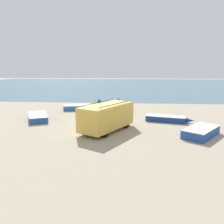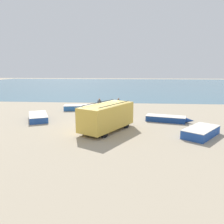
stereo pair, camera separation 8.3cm
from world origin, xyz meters
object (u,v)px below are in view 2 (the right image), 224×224
(fishing_rowboat_1, at_px, (167,119))
(fisherman_1, at_px, (99,104))
(fishing_rowboat_0, at_px, (80,107))
(fishing_rowboat_3, at_px, (38,117))
(fisherman_0, at_px, (118,106))
(fisherman_2, at_px, (119,104))
(parked_van, at_px, (107,116))
(fishing_rowboat_2, at_px, (202,131))

(fishing_rowboat_1, bearing_deg, fisherman_1, 166.96)
(fishing_rowboat_0, bearing_deg, fishing_rowboat_3, -127.34)
(fishing_rowboat_3, relative_size, fisherman_0, 2.56)
(fisherman_1, height_order, fisherman_2, fisherman_1)
(parked_van, distance_m, fishing_rowboat_0, 10.15)
(parked_van, height_order, fisherman_0, parked_van)
(fishing_rowboat_0, relative_size, fisherman_2, 2.69)
(fishing_rowboat_1, bearing_deg, parked_van, -131.63)
(fisherman_0, bearing_deg, fishing_rowboat_3, 73.00)
(fisherman_1, bearing_deg, fishing_rowboat_3, -151.36)
(fishing_rowboat_2, distance_m, fisherman_2, 11.51)
(parked_van, height_order, fishing_rowboat_3, parked_van)
(fishing_rowboat_0, bearing_deg, fisherman_0, -40.71)
(parked_van, xyz_separation_m, fisherman_0, (0.52, 6.05, -0.14))
(fishing_rowboat_2, bearing_deg, fisherman_0, 83.38)
(fishing_rowboat_1, xyz_separation_m, fishing_rowboat_2, (1.90, -4.51, 0.05))
(fishing_rowboat_3, bearing_deg, fishing_rowboat_2, -131.50)
(fisherman_0, bearing_deg, fishing_rowboat_0, 23.39)
(parked_van, bearing_deg, fisherman_1, 41.99)
(fishing_rowboat_1, height_order, fisherman_2, fisherman_2)
(fishing_rowboat_2, relative_size, fisherman_0, 2.27)
(fisherman_0, bearing_deg, fisherman_1, 21.51)
(fishing_rowboat_1, height_order, fishing_rowboat_3, fishing_rowboat_3)
(fishing_rowboat_3, bearing_deg, parked_van, -140.31)
(fishing_rowboat_0, bearing_deg, parked_van, -73.25)
(parked_van, xyz_separation_m, fishing_rowboat_3, (-7.45, 3.42, -0.92))
(fishing_rowboat_0, distance_m, fisherman_2, 5.04)
(fishing_rowboat_0, bearing_deg, fisherman_1, -39.12)
(fishing_rowboat_3, distance_m, fisherman_2, 9.37)
(parked_van, height_order, fishing_rowboat_1, parked_van)
(fishing_rowboat_3, relative_size, fisherman_1, 2.72)
(fishing_rowboat_0, height_order, fisherman_1, fisherman_1)
(parked_van, relative_size, fishing_rowboat_0, 1.28)
(fishing_rowboat_2, bearing_deg, fishing_rowboat_1, 60.96)
(fishing_rowboat_1, height_order, fisherman_1, fisherman_1)
(fishing_rowboat_2, xyz_separation_m, fishing_rowboat_3, (-14.90, 4.23, -0.03))
(fisherman_2, bearing_deg, fishing_rowboat_2, -19.78)
(fishing_rowboat_1, relative_size, fishing_rowboat_2, 1.13)
(parked_van, relative_size, fisherman_2, 3.44)
(fishing_rowboat_0, relative_size, fisherman_1, 2.60)
(fishing_rowboat_3, height_order, fisherman_1, fisherman_1)
(fishing_rowboat_2, distance_m, fisherman_1, 12.39)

